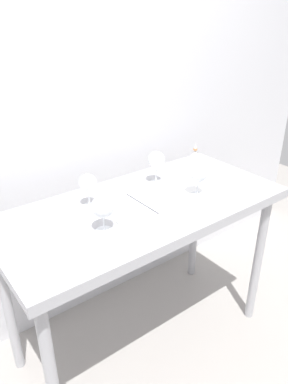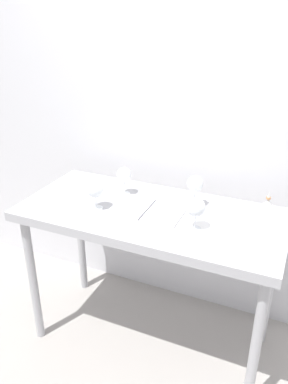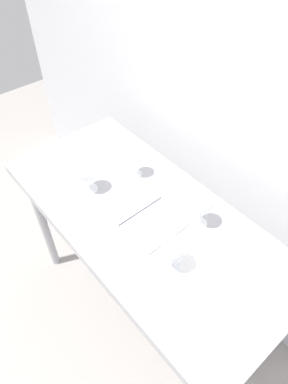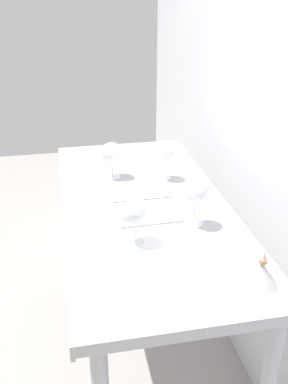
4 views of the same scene
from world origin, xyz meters
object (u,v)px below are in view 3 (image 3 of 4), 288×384
wine_glass_near_left (87,172)px  wine_glass_far_right (203,204)px  tasting_sheet_lower (114,159)px  open_notebook (141,212)px  wine_glass_far_left (134,156)px  wine_glass_near_right (174,250)px  tasting_sheet_upper (211,265)px

wine_glass_near_left → wine_glass_far_right: size_ratio=0.93×
wine_glass_far_right → tasting_sheet_lower: bearing=-177.2°
wine_glass_far_right → open_notebook: (-0.21, -0.15, -0.12)m
open_notebook → wine_glass_near_left: bearing=-161.6°
wine_glass_near_left → open_notebook: bearing=19.1°
wine_glass_far_left → wine_glass_far_right: bearing=2.1°
tasting_sheet_lower → wine_glass_far_right: bearing=30.4°
tasting_sheet_lower → wine_glass_far_left: bearing=32.3°
wine_glass_near_left → wine_glass_far_right: wine_glass_far_right is taller
wine_glass_near_left → wine_glass_near_right: bearing=0.6°
wine_glass_near_left → wine_glass_near_right: size_ratio=1.00×
wine_glass_near_left → tasting_sheet_lower: size_ratio=0.60×
wine_glass_far_right → tasting_sheet_upper: size_ratio=0.64×
wine_glass_far_right → wine_glass_far_left: bearing=-177.9°
wine_glass_near_right → wine_glass_far_right: 0.24m
tasting_sheet_upper → open_notebook: bearing=-146.7°
wine_glass_near_right → wine_glass_far_right: bearing=108.1°
wine_glass_far_left → tasting_sheet_upper: 0.60m
wine_glass_near_right → tasting_sheet_lower: 0.68m
wine_glass_near_right → open_notebook: size_ratio=0.43×
open_notebook → tasting_sheet_lower: 0.38m
wine_glass_far_right → tasting_sheet_lower: wine_glass_far_right is taller
wine_glass_far_left → wine_glass_far_right: size_ratio=0.93×
wine_glass_far_left → tasting_sheet_upper: (0.58, -0.10, -0.12)m
wine_glass_far_left → wine_glass_far_right: (0.41, 0.01, 0.01)m
wine_glass_near_left → wine_glass_near_right: 0.55m
wine_glass_near_left → open_notebook: size_ratio=0.43×
tasting_sheet_upper → tasting_sheet_lower: same height
wine_glass_far_left → open_notebook: bearing=-33.0°
wine_glass_far_right → tasting_sheet_upper: (0.17, -0.11, -0.13)m
wine_glass_far_left → wine_glass_far_right: 0.41m
wine_glass_near_left → wine_glass_near_right: same height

